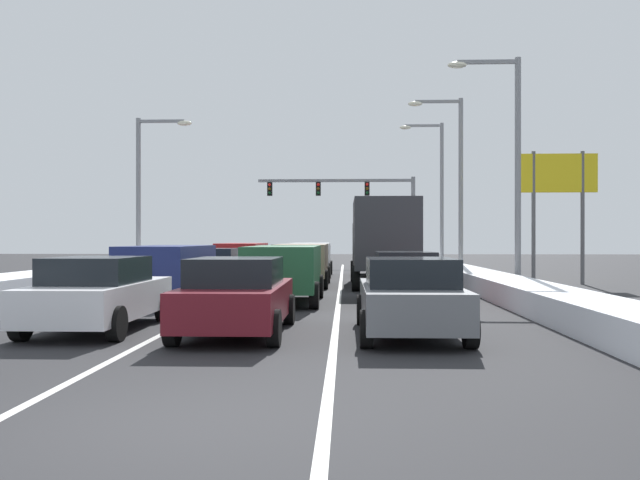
{
  "coord_description": "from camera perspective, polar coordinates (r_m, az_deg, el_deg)",
  "views": [
    {
      "loc": [
        1.91,
        -6.55,
        1.88
      ],
      "look_at": [
        0.36,
        33.88,
        1.81
      ],
      "focal_mm": 37.57,
      "sensor_mm": 36.0,
      "label": 1
    }
  ],
  "objects": [
    {
      "name": "sedan_red_right_lane_second",
      "position": [
        19.56,
        7.23,
        -3.18
      ],
      "size": [
        2.0,
        4.5,
        1.51
      ],
      "color": "maroon",
      "rests_on": "ground"
    },
    {
      "name": "lane_stripe_between_right_lane_and_center_lane",
      "position": [
        26.66,
        1.75,
        -3.94
      ],
      "size": [
        0.14,
        44.09,
        0.01
      ],
      "primitive_type": "cube",
      "color": "silver",
      "rests_on": "ground"
    },
    {
      "name": "sedan_white_left_lane_nearest",
      "position": [
        14.51,
        -18.31,
        -4.32
      ],
      "size": [
        2.0,
        4.5,
        1.51
      ],
      "color": "silver",
      "rests_on": "ground"
    },
    {
      "name": "snow_bank_left_shoulder",
      "position": [
        28.08,
        -16.33,
        -2.83
      ],
      "size": [
        1.86,
        44.09,
        0.9
      ],
      "primitive_type": "cube",
      "color": "white",
      "rests_on": "ground"
    },
    {
      "name": "suv_navy_left_lane_second",
      "position": [
        20.99,
        -12.79,
        -2.27
      ],
      "size": [
        2.16,
        4.9,
        1.67
      ],
      "color": "navy",
      "rests_on": "ground"
    },
    {
      "name": "street_lamp_right_far",
      "position": [
        41.12,
        9.87,
        4.81
      ],
      "size": [
        2.66,
        0.36,
        8.88
      ],
      "color": "gray",
      "rests_on": "ground"
    },
    {
      "name": "sedan_maroon_center_lane_nearest",
      "position": [
        13.28,
        -7.08,
        -4.72
      ],
      "size": [
        2.0,
        4.5,
        1.51
      ],
      "color": "maroon",
      "rests_on": "ground"
    },
    {
      "name": "roadside_sign_right",
      "position": [
        29.38,
        19.61,
        4.26
      ],
      "size": [
        3.2,
        0.16,
        5.5
      ],
      "color": "#59595B",
      "rests_on": "ground"
    },
    {
      "name": "street_lamp_right_mid",
      "position": [
        33.18,
        11.32,
        5.77
      ],
      "size": [
        2.66,
        0.36,
        8.69
      ],
      "color": "gray",
      "rests_on": "ground"
    },
    {
      "name": "sedan_gray_left_lane_third",
      "position": [
        26.61,
        -8.9,
        -2.31
      ],
      "size": [
        2.0,
        4.5,
        1.51
      ],
      "color": "slate",
      "rests_on": "ground"
    },
    {
      "name": "suv_charcoal_right_lane_fourth",
      "position": [
        34.5,
        4.74,
        -1.34
      ],
      "size": [
        2.16,
        4.9,
        1.67
      ],
      "color": "#38383D",
      "rests_on": "ground"
    },
    {
      "name": "suv_red_left_lane_fourth",
      "position": [
        33.06,
        -6.63,
        -1.4
      ],
      "size": [
        2.16,
        4.9,
        1.67
      ],
      "color": "maroon",
      "rests_on": "ground"
    },
    {
      "name": "lane_stripe_between_center_lane_and_left_lane",
      "position": [
        26.9,
        -5.53,
        -3.9
      ],
      "size": [
        0.14,
        44.09,
        0.01
      ],
      "primitive_type": "cube",
      "color": "silver",
      "rests_on": "ground"
    },
    {
      "name": "suv_silver_center_lane_fourth",
      "position": [
        33.54,
        -0.85,
        -1.38
      ],
      "size": [
        2.16,
        4.9,
        1.67
      ],
      "color": "#B7BABF",
      "rests_on": "ground"
    },
    {
      "name": "suv_tan_center_lane_third",
      "position": [
        26.7,
        -1.54,
        -1.76
      ],
      "size": [
        2.16,
        4.9,
        1.67
      ],
      "color": "#937F60",
      "rests_on": "ground"
    },
    {
      "name": "suv_green_center_lane_second",
      "position": [
        19.66,
        -3.05,
        -2.42
      ],
      "size": [
        2.16,
        4.9,
        1.67
      ],
      "color": "#1E5633",
      "rests_on": "ground"
    },
    {
      "name": "box_truck_right_lane_third",
      "position": [
        26.5,
        5.41,
        0.14
      ],
      "size": [
        2.53,
        7.2,
        3.36
      ],
      "color": "black",
      "rests_on": "ground"
    },
    {
      "name": "snow_bank_right_shoulder",
      "position": [
        27.12,
        13.04,
        -3.2
      ],
      "size": [
        1.61,
        44.09,
        0.64
      ],
      "primitive_type": "cube",
      "color": "white",
      "rests_on": "ground"
    },
    {
      "name": "ground_plane",
      "position": [
        22.74,
        -2.63,
        -4.65
      ],
      "size": [
        120.0,
        120.0,
        0.0
      ],
      "primitive_type": "plane",
      "color": "#28282B"
    },
    {
      "name": "traffic_light_gantry",
      "position": [
        46.71,
        3.26,
        3.6
      ],
      "size": [
        10.94,
        0.47,
        6.2
      ],
      "color": "slate",
      "rests_on": "ground"
    },
    {
      "name": "street_lamp_right_near",
      "position": [
        25.49,
        15.73,
        7.25
      ],
      "size": [
        2.66,
        0.36,
        8.48
      ],
      "color": "gray",
      "rests_on": "ground"
    },
    {
      "name": "street_lamp_left_mid",
      "position": [
        32.65,
        -14.57,
        4.83
      ],
      "size": [
        2.66,
        0.36,
        7.57
      ],
      "color": "gray",
      "rests_on": "ground"
    },
    {
      "name": "sedan_gray_right_lane_nearest",
      "position": [
        13.13,
        7.66,
        -4.78
      ],
      "size": [
        2.0,
        4.5,
        1.51
      ],
      "color": "slate",
      "rests_on": "ground"
    }
  ]
}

